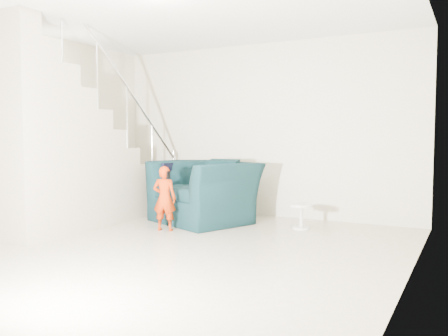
% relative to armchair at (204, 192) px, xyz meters
% --- Properties ---
extents(floor, '(5.50, 5.50, 0.00)m').
position_rel_armchair_xyz_m(floor, '(0.50, -1.81, -0.44)').
color(floor, gray).
rests_on(floor, ground).
extents(back_wall, '(5.00, 0.00, 5.00)m').
position_rel_armchair_xyz_m(back_wall, '(0.50, 0.94, 0.91)').
color(back_wall, beige).
rests_on(back_wall, floor).
extents(left_wall, '(0.00, 5.50, 5.50)m').
position_rel_armchair_xyz_m(left_wall, '(-2.00, -1.81, 0.91)').
color(left_wall, beige).
rests_on(left_wall, floor).
extents(right_wall, '(0.00, 5.50, 5.50)m').
position_rel_armchair_xyz_m(right_wall, '(3.00, -1.81, 0.91)').
color(right_wall, beige).
rests_on(right_wall, floor).
extents(armchair, '(1.71, 1.62, 0.89)m').
position_rel_armchair_xyz_m(armchair, '(0.00, 0.00, 0.00)').
color(armchair, black).
rests_on(armchair, floor).
extents(toddler, '(0.36, 0.29, 0.86)m').
position_rel_armchair_xyz_m(toddler, '(-0.15, -0.80, -0.01)').
color(toddler, '#9F2605').
rests_on(toddler, floor).
extents(side_table, '(0.34, 0.34, 0.34)m').
position_rel_armchair_xyz_m(side_table, '(1.43, 0.16, -0.21)').
color(side_table, silver).
rests_on(side_table, floor).
extents(staircase, '(1.02, 3.03, 3.62)m').
position_rel_armchair_xyz_m(staircase, '(-1.50, -1.26, 0.50)').
color(staircase, '#ADA089').
rests_on(staircase, floor).
extents(cushion, '(0.47, 0.23, 0.47)m').
position_rel_armchair_xyz_m(cushion, '(0.23, 0.22, 0.24)').
color(cushion, black).
rests_on(cushion, armchair).
extents(throw, '(0.05, 0.54, 0.60)m').
position_rel_armchair_xyz_m(throw, '(-0.56, 0.02, 0.11)').
color(throw, black).
rests_on(throw, armchair).
extents(phone, '(0.03, 0.05, 0.10)m').
position_rel_armchair_xyz_m(phone, '(-0.06, -0.83, 0.31)').
color(phone, black).
rests_on(phone, toddler).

